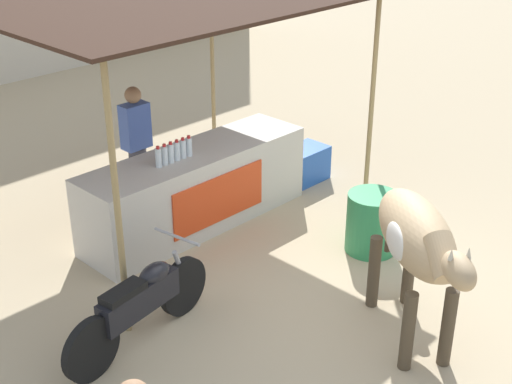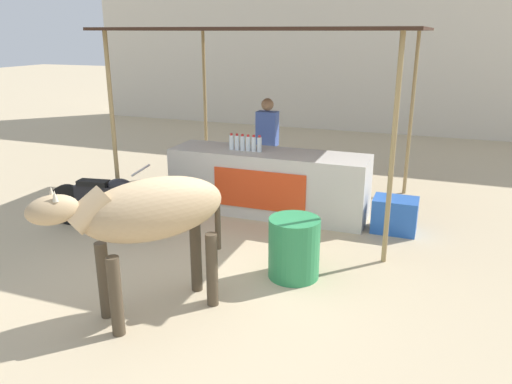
% 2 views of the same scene
% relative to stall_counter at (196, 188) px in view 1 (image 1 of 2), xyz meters
% --- Properties ---
extents(ground_plane, '(60.00, 60.00, 0.00)m').
position_rel_stall_counter_xyz_m(ground_plane, '(0.00, -2.20, -0.48)').
color(ground_plane, tan).
extents(stall_counter, '(3.00, 0.82, 0.96)m').
position_rel_stall_counter_xyz_m(stall_counter, '(0.00, 0.00, 0.00)').
color(stall_counter, beige).
rests_on(stall_counter, ground).
extents(stall_awning, '(4.20, 3.20, 2.72)m').
position_rel_stall_counter_xyz_m(stall_awning, '(0.00, 0.30, 2.13)').
color(stall_awning, '#382319').
rests_on(stall_awning, ground).
extents(water_bottle_row, '(0.52, 0.07, 0.25)m').
position_rel_stall_counter_xyz_m(water_bottle_row, '(-0.35, -0.05, 0.59)').
color(water_bottle_row, silver).
rests_on(water_bottle_row, stall_counter).
extents(vendor_behind_counter, '(0.34, 0.22, 1.65)m').
position_rel_stall_counter_xyz_m(vendor_behind_counter, '(-0.28, 0.75, 0.37)').
color(vendor_behind_counter, '#383842').
rests_on(vendor_behind_counter, ground).
extents(cooler_box, '(0.60, 0.44, 0.48)m').
position_rel_stall_counter_xyz_m(cooler_box, '(1.90, -0.10, -0.24)').
color(cooler_box, blue).
rests_on(cooler_box, ground).
extents(water_barrel, '(0.58, 0.58, 0.70)m').
position_rel_stall_counter_xyz_m(water_barrel, '(0.97, -1.89, -0.13)').
color(water_barrel, '#2D8C51').
rests_on(water_barrel, ground).
extents(cow, '(1.39, 1.67, 1.44)m').
position_rel_stall_counter_xyz_m(cow, '(-0.11, -3.11, 0.55)').
color(cow, tan).
rests_on(cow, ground).
extents(motorcycle_parked, '(1.79, 0.55, 0.90)m').
position_rel_stall_counter_xyz_m(motorcycle_parked, '(-1.90, -1.38, -0.05)').
color(motorcycle_parked, black).
rests_on(motorcycle_parked, ground).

